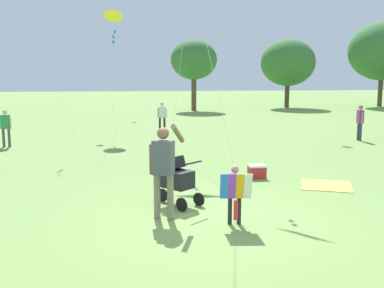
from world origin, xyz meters
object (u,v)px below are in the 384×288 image
Objects in this scene: person_adult_flyer at (163,164)px; kite_green_novelty at (113,17)px; cooler_box at (257,171)px; person_kid_running at (6,125)px; child_with_butterfly_kite at (235,190)px; stroller at (176,176)px; picnic_blanket at (326,185)px; person_sitting_far at (360,120)px; person_couple_left at (162,115)px.

person_adult_flyer is 0.34× the size of kite_green_novelty.
person_kid_running is at bearing 142.66° from cooler_box.
person_adult_flyer reaches higher than child_with_butterfly_kite.
stroller reaches higher than picnic_blanket.
kite_green_novelty reaches higher than stroller.
child_with_butterfly_kite is 11.97m from person_sitting_far.
person_adult_flyer is 12.55m from person_couple_left.
child_with_butterfly_kite is 2.42× the size of cooler_box.
stroller is 9.95m from person_kid_running.
kite_green_novelty is 6.46m from person_kid_running.
person_adult_flyer reaches higher than person_couple_left.
person_kid_running is 1.18× the size of picnic_blanket.
person_couple_left is 3.12× the size of cooler_box.
person_sitting_far is 1.03× the size of person_couple_left.
cooler_box reaches higher than picnic_blanket.
kite_green_novelty is 10.95m from cooler_box.
stroller is (-0.95, 1.37, -0.05)m from child_with_butterfly_kite.
person_adult_flyer reaches higher than person_kid_running.
kite_green_novelty is 4.76m from person_couple_left.
person_kid_running is (-13.76, 0.04, -0.03)m from person_sitting_far.
stroller is at bearing -134.96° from person_sitting_far.
person_couple_left is 11.03m from picnic_blanket.
kite_green_novelty is at bearing 98.69° from stroller.
person_adult_flyer is 1.31× the size of person_kid_running.
person_couple_left is at bearing 156.08° from person_sitting_far.
person_couple_left is at bearing 29.84° from person_kid_running.
person_adult_flyer is at bearing -153.17° from picnic_blanket.
person_adult_flyer is at bearing -59.85° from person_kid_running.
person_couple_left is at bearing 101.62° from cooler_box.
person_couple_left is (0.37, 11.64, 0.22)m from stroller.
person_sitting_far is at bearing 46.94° from person_adult_flyer.
person_sitting_far reaches higher than cooler_box.
kite_green_novelty is 12.44m from picnic_blanket.
person_sitting_far is at bearing 45.04° from stroller.
cooler_box is at bearing 69.04° from child_with_butterfly_kite.
person_kid_running is at bearing 120.15° from person_adult_flyer.
stroller is at bearing 70.99° from person_adult_flyer.
stroller is at bearing -81.31° from kite_green_novelty.
person_couple_left is at bearing 108.11° from picnic_blanket.
child_with_butterfly_kite is 13.02m from person_couple_left.
picnic_blanket is 1.79m from cooler_box.
person_couple_left is 6.87m from person_kid_running.
person_adult_flyer is at bearing -83.38° from kite_green_novelty.
picnic_blanket is (3.42, -10.46, -0.82)m from person_couple_left.
stroller is 0.87× the size of picnic_blanket.
child_with_butterfly_kite is at bearing -127.09° from person_sitting_far.
person_couple_left is (-0.58, 13.01, 0.17)m from child_with_butterfly_kite.
person_kid_running is at bearing 179.83° from person_sitting_far.
child_with_butterfly_kite reaches higher than stroller.
picnic_blanket is at bearing 41.93° from child_with_butterfly_kite.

